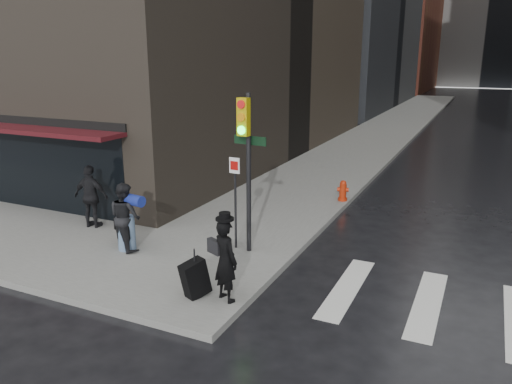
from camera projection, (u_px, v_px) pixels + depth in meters
ground at (178, 276)px, 10.92m from camera, size 140.00×140.00×0.00m
sidewalk_left at (397, 123)px, 34.47m from camera, size 4.00×50.00×0.15m
storefront at (15, 153)px, 14.94m from camera, size 8.40×1.11×2.83m
man_overcoat at (219, 263)px, 9.39m from camera, size 1.19×0.78×1.78m
man_jeans at (126, 216)px, 11.81m from camera, size 1.14×0.92×1.65m
man_greycoat at (91, 197)px, 13.36m from camera, size 1.05×0.55×1.71m
traffic_light at (245, 152)px, 11.25m from camera, size 0.93×0.47×3.72m
fire_hydrant at (343, 192)px, 15.93m from camera, size 0.39×0.29×0.67m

